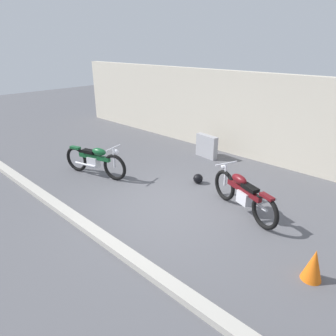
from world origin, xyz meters
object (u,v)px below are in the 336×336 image
motorcycle_green (95,160)px  motorcycle_maroon (243,194)px  stone_marker (207,146)px  traffic_cone (314,265)px  helmet (198,179)px

motorcycle_green → motorcycle_maroon: motorcycle_green is taller
stone_marker → motorcycle_maroon: 3.54m
motorcycle_maroon → motorcycle_green: bearing=35.5°
traffic_cone → motorcycle_maroon: (-1.90, 1.06, 0.18)m
stone_marker → helmet: stone_marker is taller
stone_marker → helmet: bearing=-59.2°
traffic_cone → motorcycle_green: size_ratio=0.27×
helmet → motorcycle_maroon: 1.74m
helmet → traffic_cone: size_ratio=0.47×
traffic_cone → motorcycle_maroon: size_ratio=0.28×
helmet → traffic_cone: bearing=-24.1°
motorcycle_green → traffic_cone: bearing=-15.6°
stone_marker → motorcycle_green: bearing=-111.9°
helmet → motorcycle_green: motorcycle_green is taller
stone_marker → motorcycle_green: (-1.35, -3.36, 0.09)m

